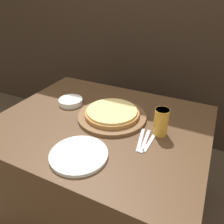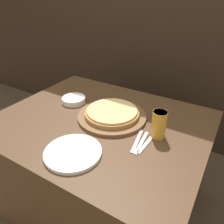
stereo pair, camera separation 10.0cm
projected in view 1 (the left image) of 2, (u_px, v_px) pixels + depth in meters
The scene contains 10 objects.
ground_plane at pixel (103, 202), 1.67m from camera, with size 12.00×12.00×0.00m, color #473828.
back_wall at pixel (160, 4), 1.85m from camera, with size 6.00×0.05×2.60m.
dining_table at pixel (102, 167), 1.49m from camera, with size 1.23×1.00×0.74m.
pizza_on_board at pixel (112, 114), 1.32m from camera, with size 0.42×0.42×0.06m.
beer_glass at pixel (161, 121), 1.15m from camera, with size 0.08×0.08×0.15m.
dinner_plate at pixel (79, 155), 1.03m from camera, with size 0.28×0.28×0.02m.
side_bowl at pixel (71, 101), 1.48m from camera, with size 0.16×0.16×0.04m.
fork at pixel (141, 140), 1.14m from camera, with size 0.05×0.20×0.00m.
dinner_knife at pixel (145, 141), 1.13m from camera, with size 0.04×0.20×0.00m.
spoon at pixel (150, 142), 1.12m from camera, with size 0.02×0.17×0.00m.
Camera 1 is at (0.54, -0.95, 1.44)m, focal length 35.00 mm.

